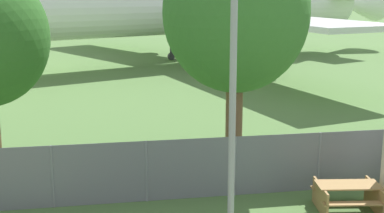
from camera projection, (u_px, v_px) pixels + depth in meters
perimeter_fence at (235, 166)px, 15.31m from camera, size 56.07×0.07×1.76m
airplane at (173, 5)px, 40.14m from camera, size 43.69×35.44×13.41m
picnic_bench_open_grass at (348, 194)px, 14.33m from camera, size 1.85×1.62×0.76m
tree_near_hangar at (236, 13)px, 16.09m from camera, size 4.44×4.44×7.60m
light_mast at (233, 58)px, 12.05m from camera, size 0.44×0.44×6.98m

